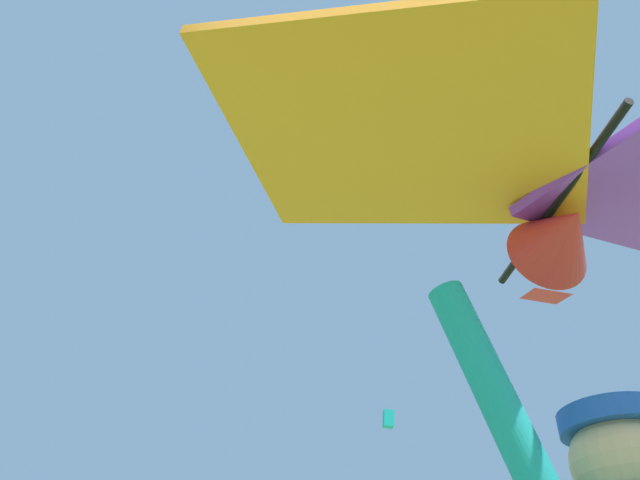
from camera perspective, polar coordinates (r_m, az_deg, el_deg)
name	(u,v)px	position (r m, az deg, el deg)	size (l,w,h in m)	color
held_stunt_kite	(565,168)	(1.99, 20.29, 5.78)	(2.13, 1.25, 0.43)	black
distant_kite_red_high_left	(546,294)	(14.72, 18.80, -4.42)	(1.14, 1.12, 0.38)	red
distant_kite_orange_mid_left	(637,162)	(20.20, 25.50, 6.03)	(1.04, 1.04, 0.21)	orange
distant_kite_teal_far_center	(388,419)	(35.18, 5.89, -15.00)	(0.66, 0.68, 0.90)	#19B2AD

